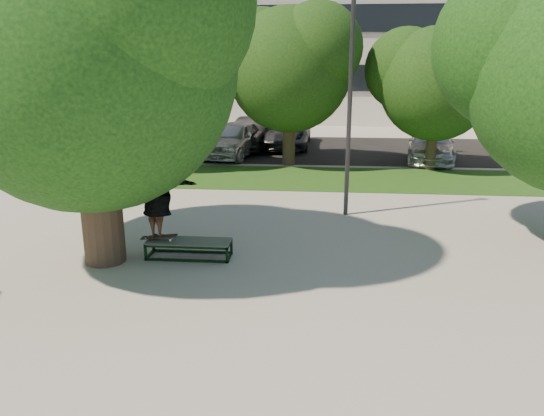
# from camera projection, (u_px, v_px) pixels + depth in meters

# --- Properties ---
(ground) EXTENTS (120.00, 120.00, 0.00)m
(ground) POSITION_uv_depth(u_px,v_px,m) (303.00, 288.00, 9.90)
(ground) COLOR #9A958E
(ground) RESTS_ON ground
(grass_strip) EXTENTS (30.00, 4.00, 0.02)m
(grass_strip) POSITION_uv_depth(u_px,v_px,m) (340.00, 179.00, 18.91)
(grass_strip) COLOR #244213
(grass_strip) RESTS_ON ground
(asphalt_strip) EXTENTS (40.00, 8.00, 0.01)m
(asphalt_strip) POSITION_uv_depth(u_px,v_px,m) (315.00, 149.00, 25.23)
(asphalt_strip) COLOR black
(asphalt_strip) RESTS_ON ground
(tree_left) EXTENTS (6.96, 5.95, 7.12)m
(tree_left) POSITION_uv_depth(u_px,v_px,m) (84.00, 43.00, 10.13)
(tree_left) COLOR #38281E
(tree_left) RESTS_ON ground
(bg_tree_left) EXTENTS (5.28, 4.51, 5.77)m
(bg_tree_left) POSITION_uv_depth(u_px,v_px,m) (141.00, 70.00, 20.08)
(bg_tree_left) COLOR #38281E
(bg_tree_left) RESTS_ON ground
(bg_tree_mid) EXTENTS (5.76, 4.92, 6.24)m
(bg_tree_mid) POSITION_uv_depth(u_px,v_px,m) (288.00, 62.00, 20.48)
(bg_tree_mid) COLOR #38281E
(bg_tree_mid) RESTS_ON ground
(bg_tree_right) EXTENTS (5.04, 4.31, 5.43)m
(bg_tree_right) POSITION_uv_depth(u_px,v_px,m) (435.00, 77.00, 19.65)
(bg_tree_right) COLOR #38281E
(bg_tree_right) RESTS_ON ground
(lamppost) EXTENTS (0.25, 0.15, 6.11)m
(lamppost) POSITION_uv_depth(u_px,v_px,m) (350.00, 98.00, 13.75)
(lamppost) COLOR #2D2D30
(lamppost) RESTS_ON ground
(office_building) EXTENTS (30.00, 14.12, 16.00)m
(office_building) POSITION_uv_depth(u_px,v_px,m) (293.00, 4.00, 38.56)
(office_building) COLOR beige
(office_building) RESTS_ON ground
(grind_box) EXTENTS (1.80, 0.60, 0.38)m
(grind_box) POSITION_uv_depth(u_px,v_px,m) (189.00, 249.00, 11.41)
(grind_box) COLOR black
(grind_box) RESTS_ON ground
(skater_rig) EXTENTS (2.02, 0.92, 1.66)m
(skater_rig) POSITION_uv_depth(u_px,v_px,m) (157.00, 201.00, 11.18)
(skater_rig) COLOR white
(skater_rig) RESTS_ON grind_box
(car_silver_a) EXTENTS (2.72, 4.83, 1.55)m
(car_silver_a) POSITION_uv_depth(u_px,v_px,m) (234.00, 139.00, 23.14)
(car_silver_a) COLOR silver
(car_silver_a) RESTS_ON asphalt_strip
(car_dark) EXTENTS (2.28, 4.69, 1.48)m
(car_dark) POSITION_uv_depth(u_px,v_px,m) (253.00, 134.00, 24.97)
(car_dark) COLOR black
(car_dark) RESTS_ON asphalt_strip
(car_grey) EXTENTS (2.52, 5.37, 1.49)m
(car_grey) POSITION_uv_depth(u_px,v_px,m) (284.00, 132.00, 25.65)
(car_grey) COLOR #545458
(car_grey) RESTS_ON asphalt_strip
(car_silver_b) EXTENTS (2.57, 4.75, 1.31)m
(car_silver_b) POSITION_uv_depth(u_px,v_px,m) (431.00, 145.00, 22.23)
(car_silver_b) COLOR silver
(car_silver_b) RESTS_ON asphalt_strip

